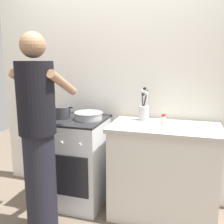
# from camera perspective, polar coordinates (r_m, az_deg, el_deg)

# --- Properties ---
(ground) EXTENTS (6.00, 6.00, 0.00)m
(ground) POSITION_cam_1_polar(r_m,az_deg,el_deg) (2.74, -1.85, -21.37)
(ground) COLOR #6B5B4C
(back_wall) EXTENTS (3.20, 0.10, 2.50)m
(back_wall) POSITION_cam_1_polar(r_m,az_deg,el_deg) (2.75, 5.32, 6.46)
(back_wall) COLOR silver
(back_wall) RESTS_ON ground
(countertop) EXTENTS (1.00, 0.60, 0.90)m
(countertop) POSITION_cam_1_polar(r_m,az_deg,el_deg) (2.56, 11.26, -12.63)
(countertop) COLOR silver
(countertop) RESTS_ON ground
(stove_range) EXTENTS (0.60, 0.62, 0.90)m
(stove_range) POSITION_cam_1_polar(r_m,az_deg,el_deg) (2.78, -7.90, -10.60)
(stove_range) COLOR silver
(stove_range) RESTS_ON ground
(pot) EXTENTS (0.24, 0.17, 0.12)m
(pot) POSITION_cam_1_polar(r_m,az_deg,el_deg) (2.68, -11.02, -0.07)
(pot) COLOR #38383D
(pot) RESTS_ON stove_range
(mixing_bowl) EXTENTS (0.29, 0.29, 0.08)m
(mixing_bowl) POSITION_cam_1_polar(r_m,az_deg,el_deg) (2.59, -5.23, -0.73)
(mixing_bowl) COLOR #B7B7BC
(mixing_bowl) RESTS_ON stove_range
(utensil_crock) EXTENTS (0.10, 0.10, 0.33)m
(utensil_crock) POSITION_cam_1_polar(r_m,az_deg,el_deg) (2.57, 7.05, 0.28)
(utensil_crock) COLOR silver
(utensil_crock) RESTS_ON countertop
(spice_bottle) EXTENTS (0.04, 0.04, 0.10)m
(spice_bottle) POSITION_cam_1_polar(r_m,az_deg,el_deg) (2.43, 11.31, -1.65)
(spice_bottle) COLOR silver
(spice_bottle) RESTS_ON countertop
(person) EXTENTS (0.41, 0.50, 1.70)m
(person) POSITION_cam_1_polar(r_m,az_deg,el_deg) (2.21, -15.94, -5.52)
(person) COLOR black
(person) RESTS_ON ground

